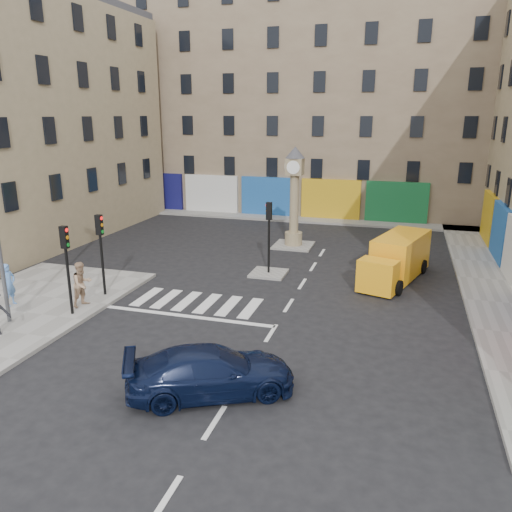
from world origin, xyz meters
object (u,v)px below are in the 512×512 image
at_px(clock_pillar, 294,191).
at_px(pedestrian_blue, 9,285).
at_px(pedestrian_tan, 82,284).
at_px(yellow_van, 397,258).
at_px(traffic_light_left_near, 66,256).
at_px(navy_sedan, 211,372).
at_px(traffic_light_left_far, 101,242).
at_px(traffic_light_island, 269,226).

bearing_deg(clock_pillar, pedestrian_blue, -124.53).
bearing_deg(pedestrian_tan, pedestrian_blue, 122.00).
bearing_deg(yellow_van, pedestrian_tan, -130.83).
distance_m(traffic_light_left_near, navy_sedan, 8.78).
relative_size(clock_pillar, yellow_van, 0.98).
relative_size(navy_sedan, pedestrian_tan, 2.57).
height_order(navy_sedan, pedestrian_tan, pedestrian_tan).
distance_m(clock_pillar, navy_sedan, 17.91).
relative_size(traffic_light_left_near, pedestrian_tan, 1.90).
bearing_deg(traffic_light_left_near, pedestrian_tan, 95.38).
distance_m(traffic_light_left_near, traffic_light_left_far, 2.40).
bearing_deg(traffic_light_left_near, clock_pillar, 65.45).
xyz_separation_m(clock_pillar, yellow_van, (6.38, -4.84, -2.47)).
distance_m(clock_pillar, pedestrian_tan, 14.56).
bearing_deg(traffic_light_left_near, traffic_light_island, 51.07).
bearing_deg(yellow_van, clock_pillar, 159.88).
xyz_separation_m(traffic_light_island, pedestrian_tan, (-6.39, -6.87, -1.47)).
distance_m(yellow_van, pedestrian_blue, 18.13).
height_order(traffic_light_island, pedestrian_tan, traffic_light_island).
xyz_separation_m(clock_pillar, navy_sedan, (1.37, -17.64, -2.82)).
xyz_separation_m(traffic_light_left_far, traffic_light_island, (6.30, 5.40, -0.03)).
height_order(traffic_light_island, pedestrian_blue, traffic_light_island).
relative_size(yellow_van, pedestrian_blue, 3.36).
bearing_deg(pedestrian_blue, pedestrian_tan, -74.09).
distance_m(traffic_light_left_near, clock_pillar, 15.19).
xyz_separation_m(clock_pillar, pedestrian_blue, (-9.43, -13.71, -2.47)).
relative_size(traffic_light_left_near, traffic_light_left_far, 1.00).
bearing_deg(traffic_light_left_far, yellow_van, 27.34).
xyz_separation_m(traffic_light_island, navy_sedan, (1.37, -11.64, -1.87)).
xyz_separation_m(traffic_light_island, yellow_van, (6.38, 1.16, -1.51)).
bearing_deg(navy_sedan, clock_pillar, -23.62).
relative_size(traffic_light_left_far, clock_pillar, 0.61).
xyz_separation_m(navy_sedan, pedestrian_blue, (-10.80, 3.93, 0.35)).
relative_size(pedestrian_blue, pedestrian_tan, 0.95).
height_order(navy_sedan, yellow_van, yellow_van).
bearing_deg(traffic_light_left_near, traffic_light_left_far, 90.00).
bearing_deg(traffic_light_left_far, traffic_light_left_near, -90.00).
relative_size(traffic_light_left_far, yellow_van, 0.59).
relative_size(traffic_light_island, pedestrian_tan, 1.90).
relative_size(clock_pillar, pedestrian_tan, 3.14).
bearing_deg(navy_sedan, traffic_light_island, -21.36).
distance_m(yellow_van, pedestrian_tan, 15.08).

